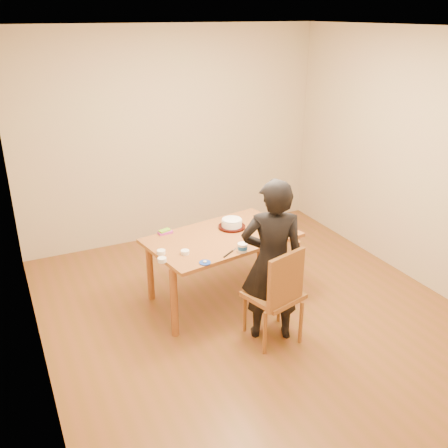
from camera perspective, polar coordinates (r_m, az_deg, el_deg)
name	(u,v)px	position (r m, az deg, el deg)	size (l,w,h in m)	color
room_shell	(241,178)	(4.80, 2.00, 5.26)	(4.00, 4.50, 2.70)	brown
dining_table	(222,238)	(5.00, -0.25, -1.59)	(1.46, 0.87, 0.04)	brown
dining_chair	(273,295)	(4.59, 5.66, -8.08)	(0.44, 0.44, 0.04)	brown
cake_plate	(232,227)	(5.18, 0.90, -0.33)	(0.28, 0.28, 0.02)	red
cake	(232,223)	(5.16, 0.90, 0.12)	(0.21, 0.21, 0.07)	white
frosting_dome	(232,219)	(5.14, 0.90, 0.60)	(0.21, 0.21, 0.03)	white
frosting_tub	(242,247)	(4.67, 2.13, -2.69)	(0.09, 0.09, 0.08)	white
frosting_lid	(205,263)	(4.47, -2.19, -4.44)	(0.11, 0.11, 0.01)	#1937A3
frosting_dollop	(205,261)	(4.47, -2.19, -4.28)	(0.04, 0.04, 0.02)	white
ramekin_green	(185,252)	(4.64, -4.47, -3.23)	(0.08, 0.08, 0.04)	white
ramekin_yellow	(161,252)	(4.66, -7.19, -3.20)	(0.08, 0.08, 0.04)	white
ramekin_multi	(162,260)	(4.52, -7.09, -4.08)	(0.08, 0.08, 0.04)	white
candy_box_pink	(165,232)	(5.08, -6.72, -0.96)	(0.14, 0.07, 0.02)	#CC3093
candy_box_green	(165,231)	(5.08, -6.80, -0.75)	(0.12, 0.06, 0.02)	green
spatula	(228,254)	(4.63, 0.50, -3.44)	(0.16, 0.02, 0.01)	black
person	(272,261)	(4.47, 5.52, -4.27)	(0.56, 0.37, 1.55)	black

